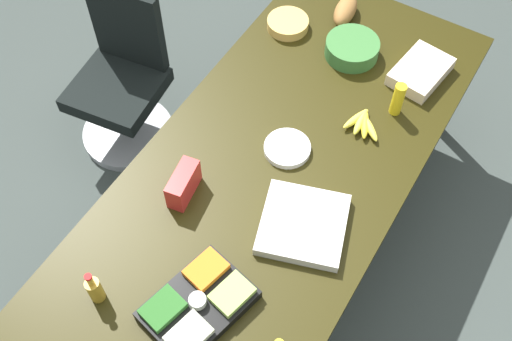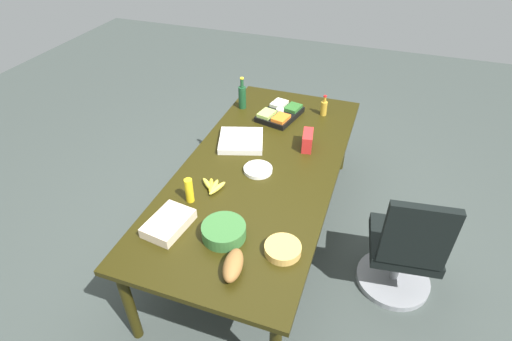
# 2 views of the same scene
# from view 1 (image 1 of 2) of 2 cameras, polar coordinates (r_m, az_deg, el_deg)

# --- Properties ---
(ground_plane) EXTENTS (10.00, 10.00, 0.00)m
(ground_plane) POSITION_cam_1_polar(r_m,az_deg,el_deg) (3.53, 1.71, -6.17)
(ground_plane) COLOR #39413E
(conference_table) EXTENTS (2.59, 1.17, 0.75)m
(conference_table) POSITION_cam_1_polar(r_m,az_deg,el_deg) (2.93, 2.04, 0.12)
(conference_table) COLOR black
(conference_table) RESTS_ON ground
(office_chair) EXTENTS (0.56, 0.56, 0.98)m
(office_chair) POSITION_cam_1_polar(r_m,az_deg,el_deg) (3.74, -12.07, 7.33)
(office_chair) COLOR gray
(office_chair) RESTS_ON ground
(dressing_bottle) EXTENTS (0.07, 0.07, 0.20)m
(dressing_bottle) POSITION_cam_1_polar(r_m,az_deg,el_deg) (2.58, -14.57, -10.47)
(dressing_bottle) COLOR gold
(dressing_bottle) RESTS_ON conference_table
(banana_bunch) EXTENTS (0.18, 0.20, 0.04)m
(banana_bunch) POSITION_cam_1_polar(r_m,az_deg,el_deg) (3.03, 9.75, 4.29)
(banana_bunch) COLOR yellow
(banana_bunch) RESTS_ON conference_table
(paper_plate_stack) EXTENTS (0.27, 0.27, 0.03)m
(paper_plate_stack) POSITION_cam_1_polar(r_m,az_deg,el_deg) (2.91, 2.91, 2.03)
(paper_plate_stack) COLOR white
(paper_plate_stack) RESTS_ON conference_table
(sheet_cake) EXTENTS (0.35, 0.26, 0.07)m
(sheet_cake) POSITION_cam_1_polar(r_m,az_deg,el_deg) (3.30, 14.84, 8.76)
(sheet_cake) COLOR beige
(sheet_cake) RESTS_ON conference_table
(chip_bag_red) EXTENTS (0.21, 0.11, 0.14)m
(chip_bag_red) POSITION_cam_1_polar(r_m,az_deg,el_deg) (2.75, -6.67, -1.24)
(chip_bag_red) COLOR red
(chip_bag_red) RESTS_ON conference_table
(chip_bowl) EXTENTS (0.27, 0.27, 0.05)m
(chip_bowl) POSITION_cam_1_polar(r_m,az_deg,el_deg) (3.45, 2.93, 13.29)
(chip_bowl) COLOR #D6A752
(chip_bowl) RESTS_ON conference_table
(mustard_bottle) EXTENTS (0.06, 0.06, 0.19)m
(mustard_bottle) POSITION_cam_1_polar(r_m,az_deg,el_deg) (3.07, 12.87, 6.39)
(mustard_bottle) COLOR yellow
(mustard_bottle) RESTS_ON conference_table
(veggie_tray) EXTENTS (0.48, 0.39, 0.09)m
(veggie_tray) POSITION_cam_1_polar(r_m,az_deg,el_deg) (2.53, -5.32, -12.07)
(veggie_tray) COLOR black
(veggie_tray) RESTS_ON conference_table
(pizza_box) EXTENTS (0.45, 0.45, 0.05)m
(pizza_box) POSITION_cam_1_polar(r_m,az_deg,el_deg) (2.69, 4.34, -4.95)
(pizza_box) COLOR silver
(pizza_box) RESTS_ON conference_table
(salad_bowl) EXTENTS (0.34, 0.34, 0.09)m
(salad_bowl) POSITION_cam_1_polar(r_m,az_deg,el_deg) (3.33, 8.79, 10.99)
(salad_bowl) COLOR #366D32
(salad_bowl) RESTS_ON conference_table
(bread_loaf) EXTENTS (0.25, 0.15, 0.10)m
(bread_loaf) POSITION_cam_1_polar(r_m,az_deg,el_deg) (3.52, 8.19, 14.31)
(bread_loaf) COLOR olive
(bread_loaf) RESTS_ON conference_table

